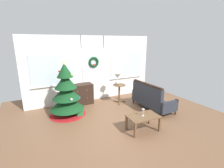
{
  "coord_description": "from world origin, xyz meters",
  "views": [
    {
      "loc": [
        -2.3,
        -3.97,
        2.34
      ],
      "look_at": [
        0.05,
        0.55,
        1.0
      ],
      "focal_mm": 26.18,
      "sensor_mm": 36.0,
      "label": 1
    }
  ],
  "objects_px": {
    "table_lamp": "(118,77)",
    "coffee_table": "(143,118)",
    "side_table": "(119,90)",
    "christmas_tree": "(66,95)",
    "gift_box": "(80,113)",
    "dresser_cabinet": "(81,94)",
    "wine_glass": "(143,111)",
    "settee_sofa": "(151,99)"
  },
  "relations": [
    {
      "from": "christmas_tree",
      "to": "settee_sofa",
      "type": "relative_size",
      "value": 1.08
    },
    {
      "from": "christmas_tree",
      "to": "wine_glass",
      "type": "bearing_deg",
      "value": -50.83
    },
    {
      "from": "christmas_tree",
      "to": "gift_box",
      "type": "bearing_deg",
      "value": -40.59
    },
    {
      "from": "side_table",
      "to": "wine_glass",
      "type": "relative_size",
      "value": 3.75
    },
    {
      "from": "side_table",
      "to": "christmas_tree",
      "type": "bearing_deg",
      "value": -175.87
    },
    {
      "from": "settee_sofa",
      "to": "table_lamp",
      "type": "relative_size",
      "value": 3.75
    },
    {
      "from": "christmas_tree",
      "to": "coffee_table",
      "type": "bearing_deg",
      "value": -50.65
    },
    {
      "from": "table_lamp",
      "to": "christmas_tree",
      "type": "bearing_deg",
      "value": -174.59
    },
    {
      "from": "side_table",
      "to": "wine_glass",
      "type": "bearing_deg",
      "value": -102.75
    },
    {
      "from": "dresser_cabinet",
      "to": "settee_sofa",
      "type": "bearing_deg",
      "value": -37.5
    },
    {
      "from": "dresser_cabinet",
      "to": "table_lamp",
      "type": "bearing_deg",
      "value": -21.23
    },
    {
      "from": "dresser_cabinet",
      "to": "wine_glass",
      "type": "distance_m",
      "value": 2.78
    },
    {
      "from": "dresser_cabinet",
      "to": "side_table",
      "type": "height_order",
      "value": "dresser_cabinet"
    },
    {
      "from": "settee_sofa",
      "to": "gift_box",
      "type": "height_order",
      "value": "settee_sofa"
    },
    {
      "from": "table_lamp",
      "to": "gift_box",
      "type": "height_order",
      "value": "table_lamp"
    },
    {
      "from": "christmas_tree",
      "to": "gift_box",
      "type": "xyz_separation_m",
      "value": [
        0.32,
        -0.28,
        -0.58
      ]
    },
    {
      "from": "gift_box",
      "to": "dresser_cabinet",
      "type": "bearing_deg",
      "value": 70.46
    },
    {
      "from": "christmas_tree",
      "to": "gift_box",
      "type": "height_order",
      "value": "christmas_tree"
    },
    {
      "from": "dresser_cabinet",
      "to": "coffee_table",
      "type": "height_order",
      "value": "dresser_cabinet"
    },
    {
      "from": "christmas_tree",
      "to": "table_lamp",
      "type": "bearing_deg",
      "value": 5.41
    },
    {
      "from": "dresser_cabinet",
      "to": "wine_glass",
      "type": "relative_size",
      "value": 4.66
    },
    {
      "from": "table_lamp",
      "to": "side_table",
      "type": "bearing_deg",
      "value": -33.69
    },
    {
      "from": "dresser_cabinet",
      "to": "wine_glass",
      "type": "height_order",
      "value": "dresser_cabinet"
    },
    {
      "from": "christmas_tree",
      "to": "wine_glass",
      "type": "distance_m",
      "value": 2.49
    },
    {
      "from": "table_lamp",
      "to": "coffee_table",
      "type": "relative_size",
      "value": 0.51
    },
    {
      "from": "coffee_table",
      "to": "side_table",
      "type": "bearing_deg",
      "value": 77.52
    },
    {
      "from": "coffee_table",
      "to": "table_lamp",
      "type": "bearing_deg",
      "value": 79.31
    },
    {
      "from": "table_lamp",
      "to": "dresser_cabinet",
      "type": "bearing_deg",
      "value": 158.77
    },
    {
      "from": "wine_glass",
      "to": "gift_box",
      "type": "distance_m",
      "value": 2.12
    },
    {
      "from": "dresser_cabinet",
      "to": "table_lamp",
      "type": "height_order",
      "value": "table_lamp"
    },
    {
      "from": "table_lamp",
      "to": "coffee_table",
      "type": "bearing_deg",
      "value": -100.69
    },
    {
      "from": "dresser_cabinet",
      "to": "coffee_table",
      "type": "distance_m",
      "value": 2.78
    },
    {
      "from": "christmas_tree",
      "to": "coffee_table",
      "type": "height_order",
      "value": "christmas_tree"
    },
    {
      "from": "dresser_cabinet",
      "to": "gift_box",
      "type": "bearing_deg",
      "value": -109.54
    },
    {
      "from": "coffee_table",
      "to": "wine_glass",
      "type": "xyz_separation_m",
      "value": [
        -0.01,
        0.0,
        0.21
      ]
    },
    {
      "from": "christmas_tree",
      "to": "wine_glass",
      "type": "relative_size",
      "value": 9.14
    },
    {
      "from": "settee_sofa",
      "to": "table_lamp",
      "type": "xyz_separation_m",
      "value": [
        -0.74,
        1.07,
        0.64
      ]
    },
    {
      "from": "coffee_table",
      "to": "gift_box",
      "type": "distance_m",
      "value": 2.09
    },
    {
      "from": "coffee_table",
      "to": "dresser_cabinet",
      "type": "bearing_deg",
      "value": 109.17
    },
    {
      "from": "side_table",
      "to": "gift_box",
      "type": "distance_m",
      "value": 1.81
    },
    {
      "from": "christmas_tree",
      "to": "dresser_cabinet",
      "type": "xyz_separation_m",
      "value": [
        0.67,
        0.7,
        -0.29
      ]
    },
    {
      "from": "wine_glass",
      "to": "gift_box",
      "type": "relative_size",
      "value": 0.95
    }
  ]
}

